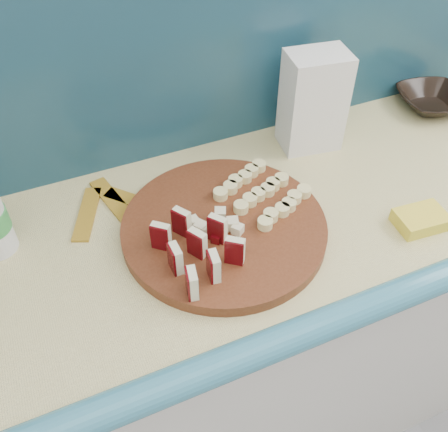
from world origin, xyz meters
TOP-DOWN VIEW (x-y plane):
  - kitchen_counter at (0.10, 1.50)m, footprint 2.20×0.63m
  - backsplash at (0.10, 1.79)m, footprint 2.20×0.02m
  - cutting_board at (0.21, 1.48)m, footprint 0.55×0.55m
  - apple_wedges at (0.13, 1.41)m, footprint 0.15×0.19m
  - apple_chunks at (0.19, 1.47)m, footprint 0.07×0.06m
  - banana_slices at (0.32, 1.52)m, footprint 0.20×0.20m
  - brown_bowl at (0.92, 1.68)m, footprint 0.22×0.22m
  - flour_bag at (0.53, 1.68)m, footprint 0.15×0.12m
  - sponge at (0.60, 1.33)m, footprint 0.11×0.08m
  - banana_peel at (0.02, 1.65)m, footprint 0.23×0.19m

SIDE VIEW (x-z plane):
  - kitchen_counter at x=0.10m, z-range 0.00..0.91m
  - banana_peel at x=0.02m, z-range 0.91..0.92m
  - cutting_board at x=0.21m, z-range 0.91..0.94m
  - sponge at x=0.60m, z-range 0.91..0.94m
  - brown_bowl at x=0.92m, z-range 0.91..0.95m
  - banana_slices at x=0.32m, z-range 0.94..0.96m
  - apple_chunks at x=0.19m, z-range 0.94..0.96m
  - apple_wedges at x=0.13m, z-range 0.94..0.99m
  - flour_bag at x=0.53m, z-range 0.91..1.15m
  - backsplash at x=0.10m, z-range 0.91..1.41m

